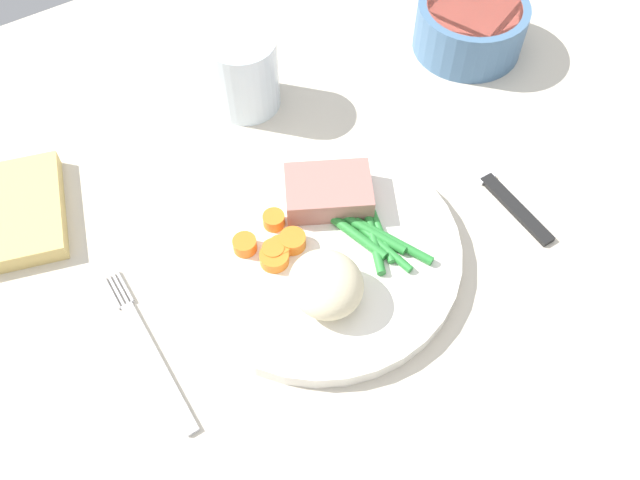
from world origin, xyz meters
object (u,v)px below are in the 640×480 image
(dinner_plate, at_px, (320,251))
(knife, at_px, (480,173))
(fork, at_px, (149,349))
(water_glass, at_px, (244,77))
(salad_bowl, at_px, (471,24))
(meat_portion, at_px, (328,192))

(dinner_plate, xyz_separation_m, knife, (0.18, -0.00, -0.01))
(fork, bearing_deg, water_glass, 43.72)
(salad_bowl, bearing_deg, meat_portion, -156.61)
(knife, height_order, salad_bowl, salad_bowl)
(meat_portion, relative_size, fork, 0.47)
(dinner_plate, distance_m, fork, 0.17)
(dinner_plate, xyz_separation_m, meat_portion, (0.03, 0.04, 0.02))
(meat_portion, xyz_separation_m, salad_bowl, (0.25, 0.11, 0.00))
(dinner_plate, xyz_separation_m, water_glass, (0.04, 0.20, 0.03))
(dinner_plate, height_order, fork, dinner_plate)
(salad_bowl, bearing_deg, fork, -161.55)
(knife, xyz_separation_m, water_glass, (-0.15, 0.21, 0.03))
(dinner_plate, xyz_separation_m, fork, (-0.17, -0.00, -0.01))
(dinner_plate, bearing_deg, knife, -0.89)
(fork, bearing_deg, meat_portion, 10.24)
(salad_bowl, bearing_deg, dinner_plate, -152.60)
(knife, height_order, water_glass, water_glass)
(dinner_plate, height_order, water_glass, water_glass)
(meat_portion, bearing_deg, fork, -168.22)
(knife, bearing_deg, dinner_plate, 175.27)
(fork, relative_size, knife, 0.81)
(meat_portion, distance_m, knife, 0.16)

